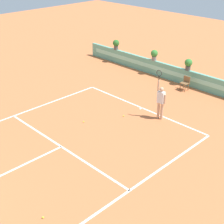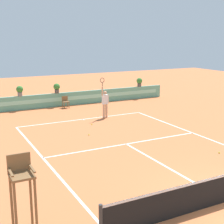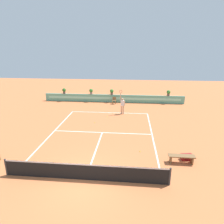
# 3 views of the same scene
# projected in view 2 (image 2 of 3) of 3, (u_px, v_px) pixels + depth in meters

# --- Properties ---
(ground_plane) EXTENTS (60.00, 60.00, 0.00)m
(ground_plane) POSITION_uv_depth(u_px,v_px,m) (130.00, 146.00, 15.57)
(ground_plane) COLOR #C66B3D
(court_lines) EXTENTS (8.32, 11.94, 0.01)m
(court_lines) POSITION_uv_depth(u_px,v_px,m) (123.00, 142.00, 16.19)
(court_lines) COLOR white
(court_lines) RESTS_ON ground
(back_wall_barrier) EXTENTS (18.00, 0.21, 1.00)m
(back_wall_barrier) POSITION_uv_depth(u_px,v_px,m) (60.00, 100.00, 24.45)
(back_wall_barrier) COLOR #60A88E
(back_wall_barrier) RESTS_ON ground
(umpire_chair) EXTENTS (0.60, 0.60, 2.14)m
(umpire_chair) POSITION_uv_depth(u_px,v_px,m) (22.00, 185.00, 8.46)
(umpire_chair) COLOR brown
(umpire_chair) RESTS_ON ground
(ball_kid_chair) EXTENTS (0.44, 0.44, 0.85)m
(ball_kid_chair) POSITION_uv_depth(u_px,v_px,m) (65.00, 101.00, 23.91)
(ball_kid_chair) COLOR brown
(ball_kid_chair) RESTS_ON ground
(tennis_player) EXTENTS (0.62, 0.26, 2.58)m
(tennis_player) POSITION_uv_depth(u_px,v_px,m) (105.00, 102.00, 20.82)
(tennis_player) COLOR tan
(tennis_player) RESTS_ON ground
(tennis_ball_near_baseline) EXTENTS (0.07, 0.07, 0.07)m
(tennis_ball_near_baseline) POSITION_uv_depth(u_px,v_px,m) (219.00, 153.00, 14.65)
(tennis_ball_near_baseline) COLOR #CCE033
(tennis_ball_near_baseline) RESTS_ON ground
(tennis_ball_mid_court) EXTENTS (0.07, 0.07, 0.07)m
(tennis_ball_mid_court) POSITION_uv_depth(u_px,v_px,m) (92.00, 124.00, 19.40)
(tennis_ball_mid_court) COLOR #CCE033
(tennis_ball_mid_court) RESTS_ON ground
(tennis_ball_by_sideline) EXTENTS (0.07, 0.07, 0.07)m
(tennis_ball_by_sideline) POSITION_uv_depth(u_px,v_px,m) (89.00, 135.00, 17.33)
(tennis_ball_by_sideline) COLOR #CCE033
(tennis_ball_by_sideline) RESTS_ON ground
(potted_plant_centre) EXTENTS (0.48, 0.48, 0.72)m
(potted_plant_centre) POSITION_uv_depth(u_px,v_px,m) (57.00, 88.00, 24.17)
(potted_plant_centre) COLOR #514C47
(potted_plant_centre) RESTS_ON back_wall_barrier
(potted_plant_left) EXTENTS (0.48, 0.48, 0.72)m
(potted_plant_left) POSITION_uv_depth(u_px,v_px,m) (20.00, 90.00, 22.96)
(potted_plant_left) COLOR gray
(potted_plant_left) RESTS_ON back_wall_barrier
(potted_plant_far_right) EXTENTS (0.48, 0.48, 0.72)m
(potted_plant_far_right) POSITION_uv_depth(u_px,v_px,m) (139.00, 82.00, 27.36)
(potted_plant_far_right) COLOR #514C47
(potted_plant_far_right) RESTS_ON back_wall_barrier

